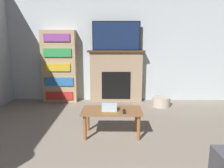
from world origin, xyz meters
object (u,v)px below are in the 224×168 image
Objects in this scene: tv at (116,36)px; coffee_table at (112,114)px; fireplace at (116,76)px; bookshelf at (60,67)px; storage_basket at (161,102)px.

tv is 2.23m from coffee_table.
tv reaches higher than fireplace.
fireplace is 1.21× the size of tv.
coffee_table is 0.54× the size of bookshelf.
storage_basket is (0.99, -0.41, -0.50)m from fireplace.
bookshelf reaches higher than coffee_table.
storage_basket is at bearing -21.53° from tv.
coffee_table is (-0.07, -1.89, -1.17)m from tv.
fireplace is 0.79× the size of bookshelf.
bookshelf is (-1.23, 1.88, 0.48)m from coffee_table.
bookshelf is at bearing 170.47° from storage_basket.
tv is 1.21× the size of coffee_table.
storage_basket is (1.06, 1.50, -0.24)m from coffee_table.
storage_basket is (2.29, -0.39, -0.72)m from bookshelf.
tv is (0.00, -0.02, 0.92)m from fireplace.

